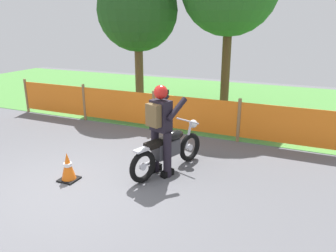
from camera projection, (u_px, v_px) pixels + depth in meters
name	position (u px, v px, depth m)	size (l,w,h in m)	color
ground	(62.00, 190.00, 5.58)	(24.00, 24.00, 0.02)	#5B5B60
grass_verge	(201.00, 99.00, 12.10)	(24.00, 7.85, 0.01)	#4C8C3D
barrier_fence	(154.00, 110.00, 8.52)	(8.99, 0.08, 1.05)	olive
tree_leftmost	(138.00, 11.00, 10.46)	(2.60, 2.60, 4.39)	brown
motorcycle_lead	(168.00, 149.00, 6.18)	(0.82, 1.81, 0.89)	black
rider_lead	(161.00, 126.00, 5.88)	(0.67, 0.77, 1.69)	black
traffic_cone	(68.00, 167.00, 5.84)	(0.32, 0.32, 0.53)	black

